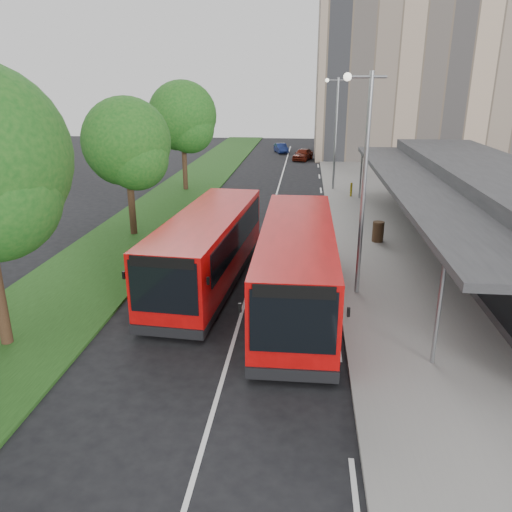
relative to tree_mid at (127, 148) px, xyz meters
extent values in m
plane|color=black|center=(7.01, -9.05, -4.65)|extent=(120.00, 120.00, 0.00)
cube|color=gray|center=(13.01, 10.95, -4.57)|extent=(5.00, 80.00, 0.15)
cube|color=#1C3E14|center=(0.01, 10.95, -4.60)|extent=(5.00, 80.00, 0.10)
cube|color=silver|center=(7.01, 5.95, -4.64)|extent=(0.12, 70.00, 0.01)
cube|color=silver|center=(10.31, -17.05, -4.64)|extent=(0.12, 2.00, 0.01)
cube|color=silver|center=(10.31, -11.05, -4.64)|extent=(0.12, 2.00, 0.01)
cube|color=silver|center=(10.31, -5.05, -4.64)|extent=(0.12, 2.00, 0.01)
cube|color=silver|center=(10.31, 0.95, -4.64)|extent=(0.12, 2.00, 0.01)
cube|color=silver|center=(10.31, 6.95, -4.64)|extent=(0.12, 2.00, 0.01)
cube|color=silver|center=(10.31, 12.95, -4.64)|extent=(0.12, 2.00, 0.01)
cube|color=silver|center=(10.31, 18.95, -4.64)|extent=(0.12, 2.00, 0.01)
cube|color=silver|center=(10.31, 24.95, -4.64)|extent=(0.12, 2.00, 0.01)
cube|color=silver|center=(10.31, 30.95, -4.64)|extent=(0.12, 2.00, 0.01)
cube|color=silver|center=(10.31, 36.95, -4.64)|extent=(0.12, 2.00, 0.01)
cube|color=tan|center=(21.01, 32.95, 4.35)|extent=(22.00, 12.00, 18.00)
cube|color=#2A2A2D|center=(18.01, -1.05, -2.65)|extent=(5.00, 26.00, 4.00)
cube|color=black|center=(15.49, -1.05, -3.05)|extent=(0.06, 24.00, 2.20)
cube|color=#2A2A2D|center=(14.21, -1.05, -1.35)|extent=(2.80, 26.00, 0.25)
cylinder|color=gray|center=(12.91, -12.05, -3.00)|extent=(0.12, 0.12, 3.30)
cylinder|color=gray|center=(12.91, 9.95, -3.00)|extent=(0.12, 0.12, 3.30)
cylinder|color=#312013|center=(0.01, -0.05, -2.89)|extent=(0.36, 0.36, 3.52)
sphere|color=#144C15|center=(0.01, -0.05, 0.31)|extent=(4.48, 4.48, 4.48)
sphere|color=#144C15|center=(0.61, -0.45, -0.49)|extent=(3.20, 3.20, 3.20)
sphere|color=#144C15|center=(-0.49, 0.45, -0.25)|extent=(3.52, 3.52, 3.52)
cylinder|color=#312013|center=(0.01, 11.95, -2.69)|extent=(0.36, 0.36, 3.93)
sphere|color=#144C15|center=(0.01, 11.95, 0.88)|extent=(5.00, 5.00, 5.00)
sphere|color=#144C15|center=(0.61, 11.55, -0.01)|extent=(3.57, 3.57, 3.57)
sphere|color=#144C15|center=(-0.49, 12.45, 0.26)|extent=(3.93, 3.93, 3.93)
cylinder|color=gray|center=(11.21, -7.05, -0.50)|extent=(0.16, 0.16, 8.00)
cylinder|color=gray|center=(11.01, -7.05, 3.30)|extent=(1.40, 0.10, 0.10)
sphere|color=silver|center=(10.41, -7.05, 3.30)|extent=(0.28, 0.28, 0.28)
cylinder|color=gray|center=(11.21, 12.95, -0.50)|extent=(0.16, 0.16, 8.00)
cylinder|color=gray|center=(11.01, 12.95, 3.30)|extent=(1.40, 0.10, 0.10)
sphere|color=silver|center=(10.41, 12.95, 3.30)|extent=(0.28, 0.28, 0.28)
cube|color=#BB0A0A|center=(8.91, -8.22, -2.97)|extent=(2.55, 10.53, 2.65)
cube|color=black|center=(8.91, -8.22, -4.27)|extent=(2.57, 10.55, 0.30)
cube|color=black|center=(8.93, -13.50, -2.70)|extent=(2.25, 0.06, 1.75)
cube|color=black|center=(8.88, -2.94, -2.55)|extent=(2.20, 0.06, 1.30)
cube|color=black|center=(7.63, -7.93, -2.50)|extent=(0.09, 9.01, 1.20)
cube|color=black|center=(10.18, -7.92, -2.50)|extent=(0.09, 9.01, 1.20)
cube|color=black|center=(8.93, -13.51, -4.25)|extent=(2.50, 0.09, 0.35)
cube|color=black|center=(8.93, -13.51, -1.84)|extent=(2.10, 0.05, 0.35)
cube|color=black|center=(7.53, -13.28, -2.45)|extent=(0.08, 0.08, 0.25)
cube|color=black|center=(10.33, -13.27, -2.45)|extent=(0.08, 0.08, 0.25)
cylinder|color=black|center=(7.87, -11.63, -4.20)|extent=(0.30, 0.90, 0.90)
cylinder|color=black|center=(9.97, -11.62, -4.20)|extent=(0.30, 0.90, 0.90)
cylinder|color=black|center=(7.84, -4.82, -4.20)|extent=(0.30, 0.90, 0.90)
cylinder|color=black|center=(9.94, -4.81, -4.20)|extent=(0.30, 0.90, 0.90)
cube|color=#BB0A0A|center=(5.33, -6.37, -3.03)|extent=(3.18, 10.28, 2.56)
cube|color=black|center=(5.33, -6.37, -4.28)|extent=(3.20, 10.31, 0.29)
cube|color=black|center=(4.94, -11.44, -2.77)|extent=(2.17, 0.22, 1.69)
cube|color=black|center=(5.72, -1.30, -2.62)|extent=(2.12, 0.21, 1.25)
cube|color=black|center=(4.13, -5.99, -2.57)|extent=(0.72, 8.66, 1.16)
cube|color=black|center=(6.57, -6.18, -2.57)|extent=(0.72, 8.66, 1.16)
cube|color=black|center=(4.94, -11.45, -4.26)|extent=(2.41, 0.27, 0.34)
cube|color=black|center=(4.94, -11.45, -1.95)|extent=(2.02, 0.20, 0.34)
cube|color=black|center=(3.61, -11.12, -2.53)|extent=(0.09, 0.09, 0.24)
cube|color=black|center=(6.30, -11.33, -2.53)|extent=(0.09, 0.09, 0.24)
cylinder|color=black|center=(4.07, -9.56, -4.21)|extent=(0.36, 0.89, 0.87)
cylinder|color=black|center=(6.09, -9.72, -4.21)|extent=(0.36, 0.89, 0.87)
cylinder|color=black|center=(4.57, -3.02, -4.21)|extent=(0.36, 0.89, 0.87)
cylinder|color=black|center=(6.59, -3.18, -4.21)|extent=(0.36, 0.89, 0.87)
cylinder|color=#3D2919|center=(12.85, -0.37, -3.99)|extent=(0.66, 0.66, 1.02)
cylinder|color=yellow|center=(12.35, 10.34, -4.02)|extent=(0.19, 0.19, 0.96)
imported|color=#55160C|center=(8.74, 28.67, -4.02)|extent=(2.46, 3.97, 1.26)
imported|color=navy|center=(6.13, 34.44, -4.11)|extent=(1.99, 3.46, 1.08)
camera|label=1|loc=(9.13, -25.04, 3.10)|focal=35.00mm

